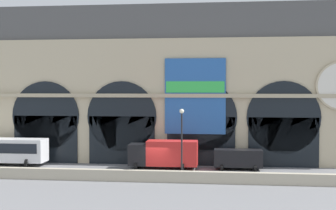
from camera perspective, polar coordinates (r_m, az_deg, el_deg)
ground_plane at (r=49.40m, az=-1.63°, el=-8.27°), size 200.00×200.00×0.00m
quay_parapet_wall at (r=44.61m, az=-2.54°, el=-8.68°), size 90.00×0.70×1.09m
station_building at (r=55.87m, az=-0.49°, el=2.24°), size 47.92×5.13×18.66m
box_truck_center at (r=51.30m, az=-0.47°, el=-5.95°), size 7.50×2.91×3.12m
van_mideast at (r=51.55m, az=8.58°, el=-6.45°), size 5.20×2.48×2.20m
street_lamp_quayside at (r=44.44m, az=1.69°, el=-3.68°), size 0.44×0.44×6.90m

